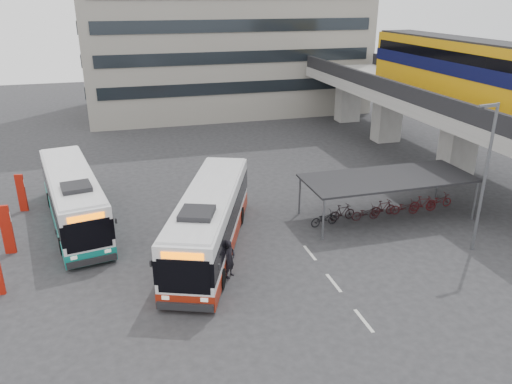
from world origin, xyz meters
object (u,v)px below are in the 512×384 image
object	(u,v)px
bus_teal	(73,198)
lamp_post	(485,170)
pedestrian	(230,259)
bus_main	(210,221)

from	to	relation	value
bus_teal	lamp_post	bearing A→B (deg)	-34.56
bus_teal	lamp_post	xyz separation A→B (m)	(20.02, -9.13, 2.86)
bus_teal	lamp_post	size ratio (longest dim) A/B	1.50
lamp_post	bus_teal	bearing A→B (deg)	147.32
pedestrian	lamp_post	bearing A→B (deg)	-49.30
pedestrian	lamp_post	xyz separation A→B (m)	(12.74, -0.89, 3.47)
bus_teal	pedestrian	size ratio (longest dim) A/B	6.12
bus_main	pedestrian	size ratio (longest dim) A/B	6.20
bus_main	lamp_post	size ratio (longest dim) A/B	1.52
lamp_post	pedestrian	bearing A→B (deg)	167.83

